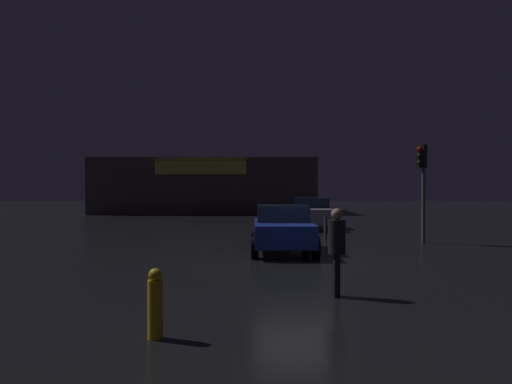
# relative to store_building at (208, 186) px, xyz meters

# --- Properties ---
(ground_plane) EXTENTS (120.00, 120.00, 0.00)m
(ground_plane) POSITION_rel_store_building_xyz_m (5.53, -28.43, -2.13)
(ground_plane) COLOR black
(store_building) EXTENTS (17.06, 9.51, 4.25)m
(store_building) POSITION_rel_store_building_xyz_m (0.00, 0.00, 0.00)
(store_building) COLOR #4C4742
(store_building) RESTS_ON ground
(traffic_signal_main) EXTENTS (0.42, 0.42, 3.68)m
(traffic_signal_main) POSITION_rel_store_building_xyz_m (10.47, -23.34, 0.52)
(traffic_signal_main) COLOR #595B60
(traffic_signal_main) RESTS_ON ground
(car_near) EXTENTS (2.19, 4.47, 1.54)m
(car_near) POSITION_rel_store_building_xyz_m (6.97, -16.58, -1.33)
(car_near) COLOR #B7B7BF
(car_near) RESTS_ON ground
(car_crossing) EXTENTS (2.08, 4.16, 1.52)m
(car_crossing) POSITION_rel_store_building_xyz_m (5.15, -26.15, -1.34)
(car_crossing) COLOR navy
(car_crossing) RESTS_ON ground
(pedestrian) EXTENTS (0.39, 0.39, 1.71)m
(pedestrian) POSITION_rel_store_building_xyz_m (5.94, -32.91, -1.13)
(pedestrian) COLOR black
(pedestrian) RESTS_ON ground
(fire_hydrant) EXTENTS (0.22, 0.22, 0.99)m
(fire_hydrant) POSITION_rel_store_building_xyz_m (3.00, -35.75, -1.64)
(fire_hydrant) COLOR gold
(fire_hydrant) RESTS_ON ground
(bollard_kerb_a) EXTENTS (0.11, 0.11, 0.93)m
(bollard_kerb_a) POSITION_rel_store_building_xyz_m (7.01, -22.14, -1.67)
(bollard_kerb_a) COLOR #595B60
(bollard_kerb_a) RESTS_ON ground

